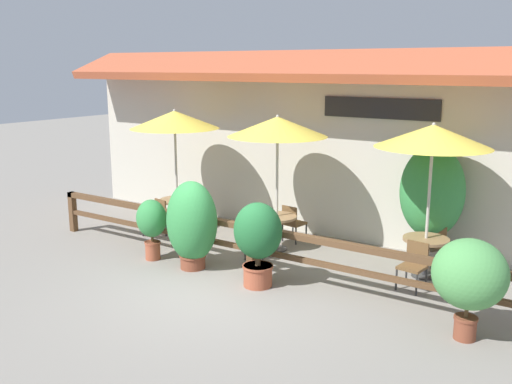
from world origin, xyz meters
name	(u,v)px	position (x,y,z in m)	size (l,w,h in m)	color
ground_plane	(218,290)	(0.00, 0.00, 0.00)	(60.00, 60.00, 0.00)	gray
building_facade	(327,143)	(0.00, 4.10, 2.17)	(14.28, 1.49, 4.23)	#BCB7A8
patio_railing	(251,238)	(0.00, 1.05, 0.70)	(10.40, 0.14, 0.95)	brown
patio_umbrella_near	(175,120)	(-3.14, 2.53, 2.64)	(2.08, 2.08, 2.89)	#B7B2A8
dining_table_near	(177,205)	(-3.14, 2.53, 0.59)	(0.85, 0.85, 0.75)	olive
chair_near_streetside	(156,216)	(-3.21, 1.87, 0.47)	(0.50, 0.50, 0.84)	brown
chair_near_wallside	(195,205)	(-3.13, 3.19, 0.47)	(0.50, 0.50, 0.84)	brown
patio_umbrella_middle	(278,127)	(-0.35, 2.54, 2.64)	(2.08, 2.08, 2.89)	#B7B2A8
dining_table_middle	(277,223)	(-0.35, 2.54, 0.59)	(0.85, 0.85, 0.75)	olive
chair_middle_streetside	(259,236)	(-0.37, 1.87, 0.47)	(0.49, 0.49, 0.84)	brown
chair_middle_wallside	(293,222)	(-0.34, 3.21, 0.47)	(0.47, 0.47, 0.84)	brown
patio_umbrella_far	(433,136)	(2.80, 2.71, 2.64)	(2.08, 2.08, 2.89)	#B7B2A8
dining_table_far	(426,246)	(2.80, 2.71, 0.59)	(0.85, 0.85, 0.75)	olive
chair_far_streetside	(414,264)	(2.82, 1.99, 0.47)	(0.47, 0.47, 0.84)	brown
chair_far_wallside	(437,243)	(2.81, 3.43, 0.47)	(0.45, 0.45, 0.84)	brown
potted_plant_corner_fern	(152,222)	(-2.12, 0.60, 0.78)	(0.64, 0.58, 1.25)	#9E4C33
potted_plant_broad_leaf	(470,276)	(4.08, 0.53, 0.96)	(1.06, 0.96, 1.51)	brown
potted_plant_small_flowering	(192,223)	(-1.11, 0.65, 0.91)	(1.02, 0.92, 1.73)	brown
potted_plant_tall_tropical	(258,237)	(0.46, 0.58, 0.92)	(0.89, 0.80, 1.54)	#9E4C33
potted_plant_entrance_palm	(432,193)	(2.61, 3.55, 1.42)	(1.26, 1.14, 2.37)	#B7AD99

